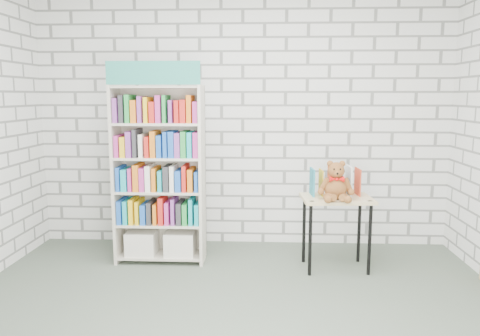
{
  "coord_description": "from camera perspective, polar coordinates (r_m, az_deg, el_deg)",
  "views": [
    {
      "loc": [
        0.22,
        -3.14,
        1.65
      ],
      "look_at": [
        0.02,
        0.95,
        1.02
      ],
      "focal_mm": 35.0,
      "sensor_mm": 36.0,
      "label": 1
    }
  ],
  "objects": [
    {
      "name": "room_shell",
      "position": [
        3.15,
        -1.24,
        11.22
      ],
      "size": [
        4.52,
        4.02,
        2.81
      ],
      "color": "silver",
      "rests_on": "ground"
    },
    {
      "name": "ground",
      "position": [
        3.56,
        -1.13,
        -18.84
      ],
      "size": [
        4.5,
        4.5,
        0.0
      ],
      "primitive_type": "plane",
      "color": "#495447",
      "rests_on": "ground"
    },
    {
      "name": "bookshelf",
      "position": [
        4.67,
        -9.78,
        -0.6
      ],
      "size": [
        0.88,
        0.34,
        1.97
      ],
      "color": "beige",
      "rests_on": "ground"
    },
    {
      "name": "display_table",
      "position": [
        4.54,
        11.68,
        -4.71
      ],
      "size": [
        0.68,
        0.5,
        0.7
      ],
      "color": "tan",
      "rests_on": "ground"
    },
    {
      "name": "teddy_bear",
      "position": [
        4.38,
        11.62,
        -1.95
      ],
      "size": [
        0.34,
        0.31,
        0.36
      ],
      "color": "brown",
      "rests_on": "display_table"
    },
    {
      "name": "table_books",
      "position": [
        4.59,
        11.48,
        -1.56
      ],
      "size": [
        0.47,
        0.23,
        0.27
      ],
      "color": "teal",
      "rests_on": "display_table"
    }
  ]
}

